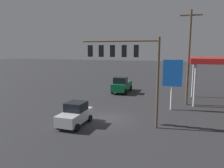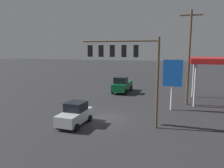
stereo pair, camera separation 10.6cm
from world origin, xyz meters
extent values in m
plane|color=#2D2D30|center=(0.00, 0.00, 0.00)|extent=(200.00, 200.00, 0.00)
cylinder|color=brown|center=(-4.87, 1.00, 3.74)|extent=(0.20, 0.20, 7.47)
cylinder|color=brown|center=(-1.60, 1.00, 7.17)|extent=(6.53, 0.14, 0.14)
cube|color=black|center=(-3.05, 1.00, 6.35)|extent=(0.36, 0.28, 1.00)
sphere|color=#FF4141|center=(-3.05, 0.82, 6.65)|extent=(0.22, 0.22, 0.22)
sphere|color=#392305|center=(-3.05, 0.82, 6.35)|extent=(0.22, 0.22, 0.22)
sphere|color=black|center=(-3.05, 0.82, 6.05)|extent=(0.22, 0.22, 0.22)
cube|color=black|center=(-2.04, 1.00, 6.35)|extent=(0.36, 0.28, 1.00)
sphere|color=#FF4141|center=(-2.04, 0.82, 6.65)|extent=(0.22, 0.22, 0.22)
sphere|color=#392305|center=(-2.04, 0.82, 6.35)|extent=(0.22, 0.22, 0.22)
sphere|color=black|center=(-2.04, 0.82, 6.05)|extent=(0.22, 0.22, 0.22)
cube|color=black|center=(-1.02, 1.00, 6.35)|extent=(0.36, 0.28, 1.00)
sphere|color=#FF4141|center=(-1.02, 0.82, 6.65)|extent=(0.22, 0.22, 0.22)
sphere|color=#392305|center=(-1.02, 0.82, 6.35)|extent=(0.22, 0.22, 0.22)
sphere|color=black|center=(-1.02, 0.82, 6.05)|extent=(0.22, 0.22, 0.22)
cube|color=black|center=(0.00, 1.00, 6.35)|extent=(0.36, 0.28, 1.00)
sphere|color=#FF4141|center=(0.00, 0.82, 6.65)|extent=(0.22, 0.22, 0.22)
sphere|color=#392305|center=(0.00, 0.82, 6.35)|extent=(0.22, 0.22, 0.22)
sphere|color=black|center=(0.00, 0.82, 6.05)|extent=(0.22, 0.22, 0.22)
cube|color=black|center=(1.02, 1.00, 6.35)|extent=(0.36, 0.28, 1.00)
sphere|color=#FF4141|center=(1.02, 0.82, 6.65)|extent=(0.22, 0.22, 0.22)
sphere|color=#392305|center=(1.02, 0.82, 6.35)|extent=(0.22, 0.22, 0.22)
sphere|color=black|center=(1.02, 0.82, 6.05)|extent=(0.22, 0.22, 0.22)
cylinder|color=brown|center=(-7.33, -7.85, 5.41)|extent=(0.26, 0.26, 10.81)
cube|color=brown|center=(-7.33, -7.85, 10.21)|extent=(2.40, 0.14, 0.14)
cylinder|color=silver|center=(-8.13, -12.59, 2.44)|extent=(0.24, 0.24, 4.88)
cylinder|color=silver|center=(-8.13, -7.28, 2.44)|extent=(0.24, 0.24, 4.88)
cylinder|color=silver|center=(-5.74, -5.06, 2.71)|extent=(0.24, 0.24, 5.41)
cube|color=blue|center=(-5.74, -5.06, 4.00)|extent=(2.00, 0.24, 2.82)
cube|color=black|center=(-5.74, -5.19, 4.00)|extent=(1.40, 0.04, 0.99)
cube|color=silver|center=(1.94, 2.48, 0.76)|extent=(1.79, 3.84, 0.90)
cube|color=black|center=(1.93, 2.18, 1.59)|extent=(1.60, 1.74, 0.76)
cylinder|color=black|center=(1.10, 3.73, 0.31)|extent=(0.23, 0.62, 0.62)
cylinder|color=black|center=(2.84, 3.69, 0.31)|extent=(0.23, 0.62, 0.62)
cylinder|color=black|center=(1.04, 1.26, 0.31)|extent=(0.23, 0.62, 0.62)
cylinder|color=black|center=(2.78, 1.22, 0.31)|extent=(0.23, 0.62, 0.62)
cube|color=#0C592D|center=(1.91, -12.78, 0.95)|extent=(2.04, 5.22, 1.10)
cube|color=black|center=(1.90, -11.88, 1.95)|extent=(1.85, 1.62, 0.90)
cylinder|color=black|center=(0.87, -11.10, 0.40)|extent=(0.23, 0.80, 0.80)
cylinder|color=black|center=(2.91, -11.09, 0.40)|extent=(0.23, 0.80, 0.80)
cylinder|color=black|center=(0.90, -14.48, 0.40)|extent=(0.23, 0.80, 0.80)
cylinder|color=black|center=(2.94, -14.47, 0.40)|extent=(0.23, 0.80, 0.80)
camera|label=1|loc=(-6.72, 18.71, 6.56)|focal=35.00mm
camera|label=2|loc=(-6.82, 18.68, 6.56)|focal=35.00mm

